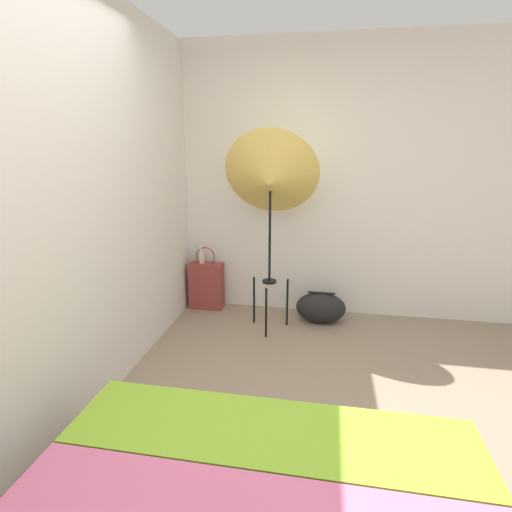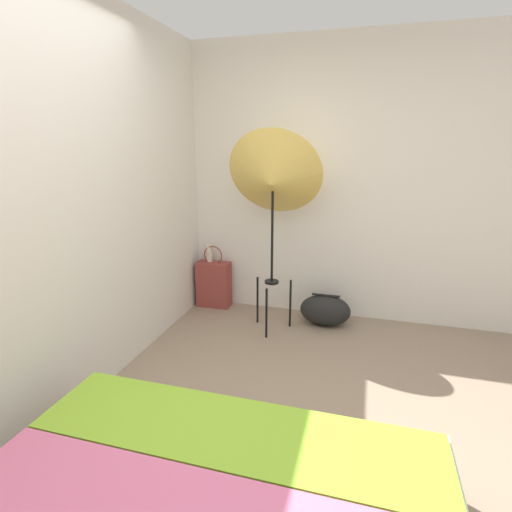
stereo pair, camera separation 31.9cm
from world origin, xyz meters
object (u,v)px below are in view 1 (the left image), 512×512
Objects in this scene: photo_umbrella at (270,180)px; tote_bag at (206,285)px; duffel_bag at (321,308)px; paper_roll at (202,277)px.

photo_umbrella is 2.73× the size of tote_bag.
paper_roll reaches higher than duffel_bag.
duffel_bag is at bearing -7.18° from tote_bag.
tote_bag is 1.39× the size of duffel_bag.
duffel_bag is 1.26m from paper_roll.
tote_bag is at bearing 152.53° from photo_umbrella.
duffel_bag is (0.47, 0.22, -1.22)m from photo_umbrella.
tote_bag reaches higher than paper_roll.
duffel_bag is (1.18, -0.15, -0.10)m from tote_bag.
photo_umbrella reaches higher than duffel_bag.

